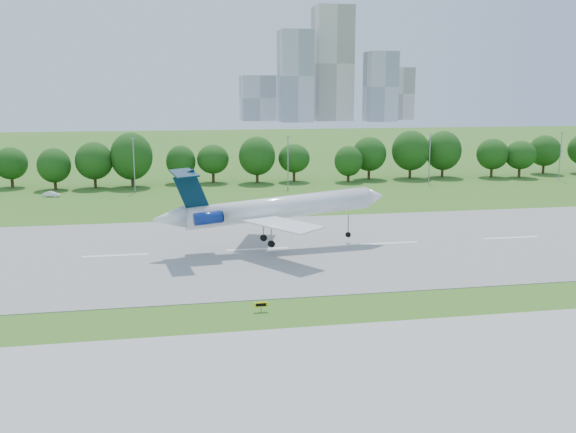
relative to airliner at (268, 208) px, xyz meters
name	(u,v)px	position (x,y,z in m)	size (l,w,h in m)	color
ground	(289,306)	(-1.53, -24.77, -6.12)	(600.00, 600.00, 0.00)	#31631A
runway	(257,249)	(-1.53, 0.23, -6.08)	(400.00, 45.00, 0.08)	gray
taxiway	(329,379)	(-1.53, -42.77, -6.08)	(400.00, 23.00, 0.08)	#ADADA8
tree_line	(220,158)	(-1.53, 67.23, 0.07)	(288.40, 8.40, 10.40)	#382314
light_poles	(213,163)	(-4.03, 57.23, 0.22)	(175.90, 0.25, 12.19)	gray
skyline	(327,78)	(98.63, 365.84, 24.35)	(127.00, 52.00, 80.00)	#B2B2B7
airliner	(268,208)	(0.00, 0.00, 0.00)	(34.77, 25.08, 11.37)	white
taxi_sign_centre	(261,305)	(-4.70, -25.93, -5.35)	(1.47, 0.20, 1.03)	gray
service_vehicle_a	(52,194)	(-39.01, 54.16, -5.55)	(1.21, 3.46, 1.14)	white
service_vehicle_b	(196,191)	(-8.25, 52.95, -5.51)	(1.43, 3.55, 1.21)	silver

